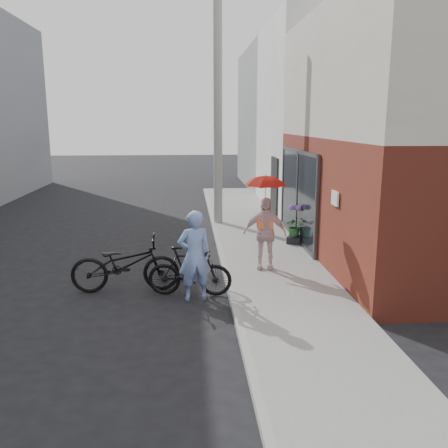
{
  "coord_description": "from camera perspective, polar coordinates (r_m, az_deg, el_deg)",
  "views": [
    {
      "loc": [
        0.13,
        -9.28,
        3.38
      ],
      "look_at": [
        0.93,
        1.18,
        1.1
      ],
      "focal_mm": 38.0,
      "sensor_mm": 36.0,
      "label": 1
    }
  ],
  "objects": [
    {
      "name": "utility_pole",
      "position": [
        15.31,
        -0.74,
        12.71
      ],
      "size": [
        0.28,
        0.28,
        7.0
      ],
      "primitive_type": "cylinder",
      "color": "#9E9E99",
      "rests_on": "ground"
    },
    {
      "name": "kimono_woman",
      "position": [
        10.61,
        4.92,
        -1.12
      ],
      "size": [
        1.01,
        0.57,
        1.62
      ],
      "primitive_type": "imported",
      "rotation": [
        0.0,
        0.0,
        -0.19
      ],
      "color": "beige",
      "rests_on": "sidewalk"
    },
    {
      "name": "potted_plant",
      "position": [
        12.97,
        8.53,
        -0.26
      ],
      "size": [
        0.51,
        0.44,
        0.56
      ],
      "primitive_type": "imported",
      "color": "#255E2C",
      "rests_on": "planter"
    },
    {
      "name": "plaster_building",
      "position": [
        19.6,
        17.18,
        12.08
      ],
      "size": [
        8.0,
        6.0,
        7.0
      ],
      "primitive_type": "cube",
      "color": "white",
      "rests_on": "ground"
    },
    {
      "name": "east_building_far",
      "position": [
        26.25,
        11.54,
        12.28
      ],
      "size": [
        8.0,
        8.0,
        7.0
      ],
      "primitive_type": "cube",
      "color": "slate",
      "rests_on": "ground"
    },
    {
      "name": "sidewalk",
      "position": [
        11.92,
        5.34,
        -3.96
      ],
      "size": [
        2.2,
        24.0,
        0.12
      ],
      "primitive_type": "cube",
      "color": "gray",
      "rests_on": "ground"
    },
    {
      "name": "bike_left",
      "position": [
        9.76,
        -11.78,
        -4.76
      ],
      "size": [
        2.19,
        0.84,
        1.13
      ],
      "primitive_type": "imported",
      "rotation": [
        0.0,
        0.0,
        1.61
      ],
      "color": "black",
      "rests_on": "ground"
    },
    {
      "name": "ground",
      "position": [
        9.88,
        -4.9,
        -7.79
      ],
      "size": [
        80.0,
        80.0,
        0.0
      ],
      "primitive_type": "plane",
      "color": "black",
      "rests_on": "ground"
    },
    {
      "name": "bike_right",
      "position": [
        9.37,
        -4.14,
        -5.68
      ],
      "size": [
        1.7,
        0.68,
        1.0
      ],
      "primitive_type": "imported",
      "rotation": [
        0.0,
        0.0,
        1.44
      ],
      "color": "black",
      "rests_on": "ground"
    },
    {
      "name": "officer",
      "position": [
        9.05,
        -3.56,
        -3.81
      ],
      "size": [
        0.71,
        0.53,
        1.76
      ],
      "primitive_type": "imported",
      "rotation": [
        0.0,
        0.0,
        3.32
      ],
      "color": "#7996D8",
      "rests_on": "ground"
    },
    {
      "name": "curb",
      "position": [
        11.79,
        -0.25,
        -4.1
      ],
      "size": [
        0.12,
        24.0,
        0.12
      ],
      "primitive_type": "cube",
      "color": "#9E9E99",
      "rests_on": "ground"
    },
    {
      "name": "parasol",
      "position": [
        10.4,
        5.04,
        5.3
      ],
      "size": [
        0.87,
        0.87,
        0.77
      ],
      "primitive_type": "imported",
      "color": "red",
      "rests_on": "kimono_woman"
    },
    {
      "name": "planter",
      "position": [
        13.06,
        8.47,
        -1.89
      ],
      "size": [
        0.49,
        0.49,
        0.19
      ],
      "primitive_type": "cube",
      "rotation": [
        0.0,
        0.0,
        -0.42
      ],
      "color": "black",
      "rests_on": "sidewalk"
    }
  ]
}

